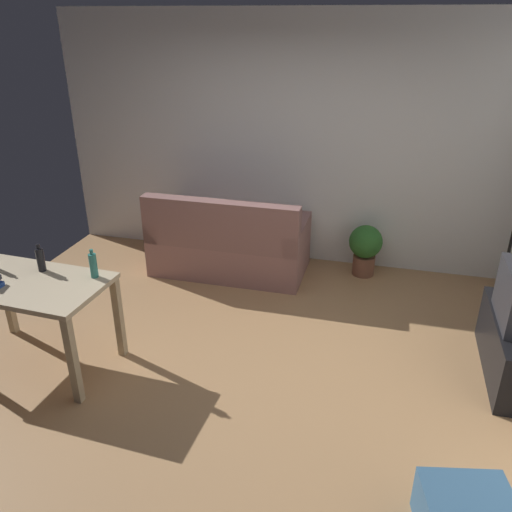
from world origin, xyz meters
TOP-DOWN VIEW (x-y plane):
  - ground_plane at (0.00, 0.00)m, footprint 5.20×4.40m
  - wall_rear at (0.00, 2.20)m, footprint 5.20×0.10m
  - couch at (-0.50, 1.59)m, footprint 1.67×0.84m
  - desk at (-1.48, -0.41)m, footprint 1.23×0.76m
  - potted_plant at (0.96, 1.90)m, footprint 0.36×0.36m
  - bottle_dark at (-1.48, -0.22)m, footprint 0.06×0.06m
  - bottle_tall at (-1.01, -0.21)m, footprint 0.06×0.06m

SIDE VIEW (x-z plane):
  - ground_plane at x=0.00m, z-range -0.02..0.00m
  - couch at x=-0.50m, z-range -0.15..0.77m
  - potted_plant at x=0.96m, z-range 0.05..0.62m
  - desk at x=-1.48m, z-range 0.27..1.03m
  - bottle_dark at x=-1.48m, z-range 0.74..0.98m
  - bottle_tall at x=-1.01m, z-range 0.74..0.98m
  - wall_rear at x=0.00m, z-range 0.00..2.70m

